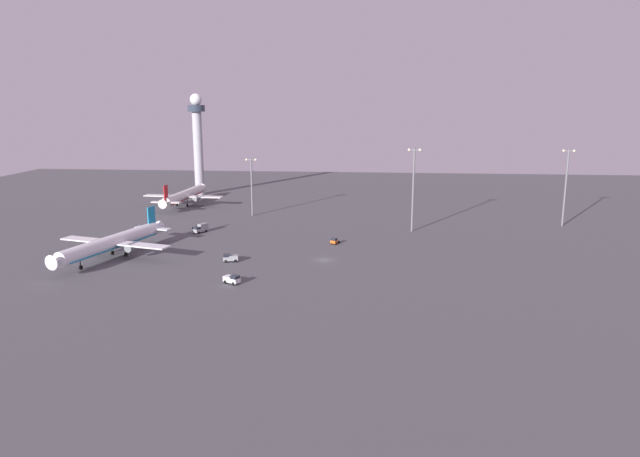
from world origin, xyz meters
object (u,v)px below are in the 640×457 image
baggage_tractor (230,258)px  apron_light_west (252,183)px  cargo_loader (232,279)px  apron_light_east (566,183)px  apron_light_central (413,185)px  airplane_terminal_side (113,242)px  airplane_far_stand (184,196)px  catering_truck (200,228)px  control_tower (198,138)px  pushback_tug (334,241)px

baggage_tractor → apron_light_west: apron_light_west is taller
cargo_loader → apron_light_east: (102.89, 77.64, 14.53)m
apron_light_central → apron_light_east: apron_light_central is taller
apron_light_east → airplane_terminal_side: bearing=-158.4°
airplane_terminal_side → airplane_far_stand: bearing=-70.4°
catering_truck → apron_light_west: bearing=-81.7°
apron_light_central → airplane_terminal_side: bearing=-154.2°
catering_truck → control_tower: bearing=-44.6°
apron_light_west → apron_light_central: (60.83, -22.68, 3.15)m
apron_light_west → pushback_tug: bearing=-51.2°
control_tower → apron_light_west: control_tower is taller
airplane_terminal_side → apron_light_east: size_ratio=1.63×
airplane_far_stand → baggage_tractor: airplane_far_stand is taller
airplane_far_stand → pushback_tug: 93.80m
airplane_far_stand → cargo_loader: 115.61m
baggage_tractor → control_tower: bearing=8.8°
pushback_tug → baggage_tractor: size_ratio=0.80×
airplane_far_stand → baggage_tractor: (41.50, -86.04, -3.15)m
apron_light_west → apron_light_east: bearing=-4.3°
apron_light_central → pushback_tug: bearing=-140.3°
apron_light_central → airplane_far_stand: bearing=156.1°
airplane_far_stand → cargo_loader: size_ratio=9.74×
apron_light_central → control_tower: bearing=143.2°
airplane_far_stand → apron_light_west: 40.06m
airplane_terminal_side → apron_light_west: (27.13, 65.20, 8.66)m
airplane_terminal_side → cargo_loader: bearing=167.0°
airplane_far_stand → cargo_loader: airplane_far_stand is taller
control_tower → baggage_tractor: control_tower is taller
airplane_terminal_side → pushback_tug: airplane_terminal_side is taller
airplane_far_stand → catering_truck: (22.40, -50.65, -2.75)m
airplane_terminal_side → airplane_far_stand: size_ratio=1.01×
baggage_tractor → apron_light_central: apron_light_central is taller
cargo_loader → catering_truck: size_ratio=0.75×
airplane_far_stand → apron_light_west: apron_light_west is taller
control_tower → apron_light_west: size_ratio=2.11×
airplane_terminal_side → catering_truck: bearing=-99.7°
airplane_far_stand → baggage_tractor: size_ratio=10.02×
baggage_tractor → cargo_loader: size_ratio=0.97×
control_tower → pushback_tug: control_tower is taller
airplane_terminal_side → pushback_tug: 66.06m
pushback_tug → control_tower: bearing=-25.1°
apron_light_west → apron_light_central: size_ratio=0.79×
cargo_loader → apron_light_east: apron_light_east is taller
pushback_tug → cargo_loader: bearing=89.7°
catering_truck → apron_light_central: apron_light_central is taller
control_tower → catering_truck: (24.46, -81.26, -25.61)m
airplane_terminal_side → catering_truck: (15.52, 33.83, -2.86)m
pushback_tug → airplane_far_stand: bearing=-14.7°
control_tower → pushback_tug: (71.36, -93.73, -26.12)m
control_tower → airplane_far_stand: control_tower is taller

